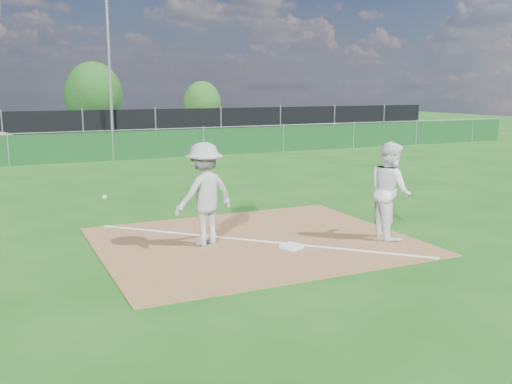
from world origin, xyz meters
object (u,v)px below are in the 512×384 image
Objects in this scene: play_at_first at (204,194)px; runner at (390,190)px; car_mid at (55,125)px; tree_right at (202,103)px; tree_mid at (94,95)px; car_right at (134,123)px; first_base at (291,246)px; light_pole at (110,69)px.

runner is (3.57, -1.07, -0.03)m from play_at_first.
tree_right is (11.38, 4.87, 1.10)m from car_mid.
car_mid is 12.42m from tree_right.
car_mid is 6.42m from tree_mid.
car_right is at bearing 10.83° from runner.
tree_mid reaches higher than first_base.
first_base is at bearing 101.02° from runner.
first_base is at bearing -93.39° from tree_mid.
first_base is 0.07× the size of car_right.
play_at_first is 1.34× the size of runner.
tree_mid is 1.39× the size of tree_right.
runner is 0.47× the size of car_mid.
tree_right is (11.45, 32.04, 0.79)m from play_at_first.
tree_right is (7.88, 33.11, 0.82)m from runner.
tree_right is at bearing -2.46° from tree_mid.
first_base is 2.38m from runner.
car_mid is (-3.50, 28.24, -0.28)m from runner.
light_pole is 14.01m from tree_right.
first_base is at bearing 178.54° from car_right.
play_at_first is at bearing 144.70° from first_base.
runner reaches higher than car_right.
car_right is at bearing -141.59° from tree_right.
play_at_first reaches higher than car_right.
light_pole is at bearing 16.29° from runner.
car_right is (4.80, -0.35, 0.05)m from car_mid.
first_base is 0.07× the size of tree_mid.
first_base is at bearing 165.52° from car_mid.
first_base is 0.17× the size of runner.
tree_mid is (3.35, 32.39, 1.48)m from play_at_first.
car_right is (3.49, 27.80, 0.69)m from first_base.
light_pole reaches higher than car_right.
light_pole is 1.58× the size of car_right.
runner is at bearing -176.97° from car_right.
play_at_first is 3.72m from runner.
light_pole reaches higher than play_at_first.
light_pole is 1.92× the size of car_mid.
tree_right reaches higher than first_base.
tree_mid is at bearing 86.61° from first_base.
first_base is at bearing -106.96° from tree_right.
car_right is at bearing 82.84° from first_base.
runner is at bearing -16.70° from play_at_first.
car_mid is at bearing -156.84° from tree_right.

